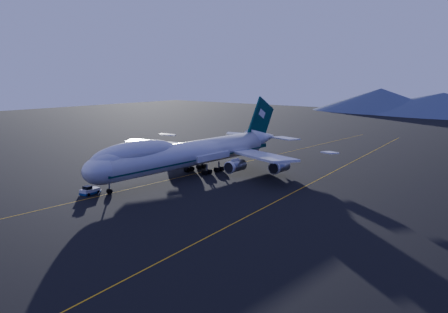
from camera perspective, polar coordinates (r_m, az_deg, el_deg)
The scene contains 5 objects.
ground at distance 131.88m, azimuth -3.88°, elevation -2.10°, with size 500.00×500.00×0.00m, color black.
taxiway_line_main at distance 131.88m, azimuth -3.88°, elevation -2.10°, with size 0.25×220.00×0.01m, color orange.
taxiway_line_side at distance 122.53m, azimuth 9.75°, elevation -3.13°, with size 0.25×200.00×0.01m, color orange.
boeing_747 at distance 130.85m, azimuth -3.90°, elevation 0.39°, with size 59.62×72.43×19.37m.
pushback_tug at distance 114.83m, azimuth -15.07°, elevation -3.88°, with size 2.96×4.67×1.93m.
Camera 1 is at (87.86, -94.61, 26.87)m, focal length 40.00 mm.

